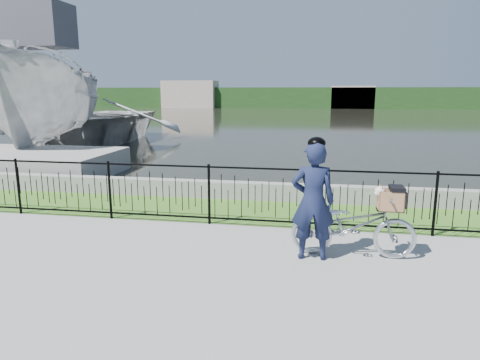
% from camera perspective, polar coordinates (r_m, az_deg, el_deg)
% --- Properties ---
extents(ground, '(120.00, 120.00, 0.00)m').
position_cam_1_polar(ground, '(6.53, 1.13, -10.50)').
color(ground, gray).
rests_on(ground, ground).
extents(grass_strip, '(60.00, 2.00, 0.01)m').
position_cam_1_polar(grass_strip, '(8.97, 3.70, -4.24)').
color(grass_strip, '#407023').
rests_on(grass_strip, ground).
extents(water, '(120.00, 120.00, 0.00)m').
position_cam_1_polar(water, '(39.07, 8.69, 8.01)').
color(water, black).
rests_on(water, ground).
extents(quay_wall, '(60.00, 0.30, 0.40)m').
position_cam_1_polar(quay_wall, '(9.89, 4.35, -1.57)').
color(quay_wall, gray).
rests_on(quay_wall, ground).
extents(fence, '(14.00, 0.06, 1.15)m').
position_cam_1_polar(fence, '(7.87, 2.95, -2.23)').
color(fence, black).
rests_on(fence, ground).
extents(far_treeline, '(120.00, 6.00, 3.00)m').
position_cam_1_polar(far_treeline, '(65.99, 9.34, 10.78)').
color(far_treeline, '#20431A').
rests_on(far_treeline, ground).
extents(far_building_left, '(8.00, 4.00, 4.00)m').
position_cam_1_polar(far_building_left, '(66.72, -6.63, 11.29)').
color(far_building_left, '#B19E8E').
rests_on(far_building_left, ground).
extents(far_building_right, '(6.00, 3.00, 3.20)m').
position_cam_1_polar(far_building_right, '(64.68, 14.73, 10.62)').
color(far_building_right, '#B19E8E').
rests_on(far_building_right, ground).
extents(bicycle_rig, '(1.85, 0.65, 1.13)m').
position_cam_1_polar(bicycle_rig, '(6.72, 14.93, -5.74)').
color(bicycle_rig, '#B2B6BF').
rests_on(bicycle_rig, ground).
extents(cyclist, '(0.68, 0.47, 1.83)m').
position_cam_1_polar(cyclist, '(6.39, 9.69, -2.64)').
color(cyclist, '#151B39').
rests_on(cyclist, ground).
extents(boat_near, '(6.98, 10.69, 5.66)m').
position_cam_1_polar(boat_near, '(18.34, -24.45, 9.38)').
color(boat_near, '#B6B7B6').
rests_on(boat_near, water).
extents(boat_far, '(7.60, 10.54, 2.16)m').
position_cam_1_polar(boat_far, '(21.74, -20.26, 7.38)').
color(boat_far, '#B6B7B6').
rests_on(boat_far, water).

